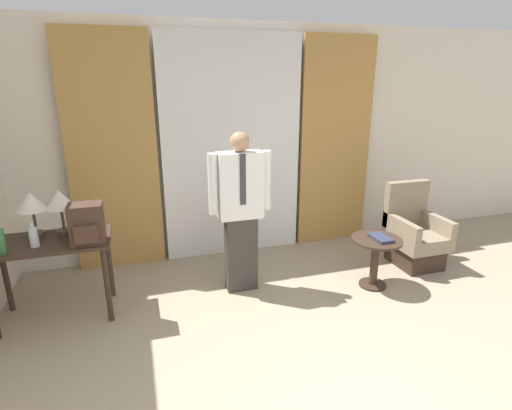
# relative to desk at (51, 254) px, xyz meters

# --- Properties ---
(wall_back) EXTENTS (10.00, 0.06, 2.70)m
(wall_back) POSITION_rel_desk_xyz_m (1.89, 1.06, 0.73)
(wall_back) COLOR silver
(wall_back) RESTS_ON ground_plane
(curtain_sheer_center) EXTENTS (1.64, 0.06, 2.58)m
(curtain_sheer_center) POSITION_rel_desk_xyz_m (1.89, 0.93, 0.67)
(curtain_sheer_center) COLOR white
(curtain_sheer_center) RESTS_ON ground_plane
(curtain_drape_left) EXTENTS (0.94, 0.06, 2.58)m
(curtain_drape_left) POSITION_rel_desk_xyz_m (0.55, 0.93, 0.67)
(curtain_drape_left) COLOR #B28442
(curtain_drape_left) RESTS_ON ground_plane
(curtain_drape_right) EXTENTS (0.94, 0.06, 2.58)m
(curtain_drape_right) POSITION_rel_desk_xyz_m (3.22, 0.93, 0.67)
(curtain_drape_right) COLOR #B28442
(curtain_drape_right) RESTS_ON ground_plane
(desk) EXTENTS (1.02, 0.57, 0.74)m
(desk) POSITION_rel_desk_xyz_m (0.00, 0.00, 0.00)
(desk) COLOR #38281E
(desk) RESTS_ON ground_plane
(table_lamp_left) EXTENTS (0.25, 0.25, 0.41)m
(table_lamp_left) POSITION_rel_desk_xyz_m (-0.11, 0.14, 0.43)
(table_lamp_left) COLOR #4C4238
(table_lamp_left) RESTS_ON desk
(table_lamp_right) EXTENTS (0.25, 0.25, 0.41)m
(table_lamp_right) POSITION_rel_desk_xyz_m (0.11, 0.14, 0.43)
(table_lamp_right) COLOR #4C4238
(table_lamp_right) RESTS_ON desk
(bottle_near_edge) EXTENTS (0.07, 0.07, 0.21)m
(bottle_near_edge) POSITION_rel_desk_xyz_m (-0.08, -0.10, 0.21)
(bottle_near_edge) COLOR silver
(bottle_near_edge) RESTS_ON desk
(bottle_by_lamp) EXTENTS (0.06, 0.06, 0.27)m
(bottle_by_lamp) POSITION_rel_desk_xyz_m (-0.30, -0.19, 0.23)
(bottle_by_lamp) COLOR #336638
(bottle_by_lamp) RESTS_ON desk
(backpack) EXTENTS (0.27, 0.23, 0.35)m
(backpack) POSITION_rel_desk_xyz_m (0.34, -0.16, 0.29)
(backpack) COLOR #422D23
(backpack) RESTS_ON desk
(person) EXTENTS (0.62, 0.21, 1.62)m
(person) POSITION_rel_desk_xyz_m (1.73, -0.00, 0.26)
(person) COLOR #38332D
(person) RESTS_ON ground_plane
(armchair) EXTENTS (0.54, 0.61, 0.94)m
(armchair) POSITION_rel_desk_xyz_m (3.80, -0.02, -0.29)
(armchair) COLOR #38281E
(armchair) RESTS_ON ground_plane
(side_table) EXTENTS (0.51, 0.51, 0.53)m
(side_table) POSITION_rel_desk_xyz_m (3.06, -0.37, -0.26)
(side_table) COLOR #38281E
(side_table) RESTS_ON ground_plane
(book) EXTENTS (0.16, 0.26, 0.03)m
(book) POSITION_rel_desk_xyz_m (3.09, -0.39, -0.07)
(book) COLOR #2D334C
(book) RESTS_ON side_table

